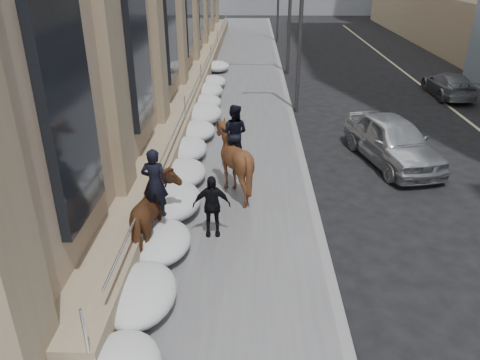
# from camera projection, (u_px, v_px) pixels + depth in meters

# --- Properties ---
(ground) EXTENTS (140.00, 140.00, 0.00)m
(ground) POSITION_uv_depth(u_px,v_px,m) (211.00, 313.00, 9.69)
(ground) COLOR black
(ground) RESTS_ON ground
(sidewalk) EXTENTS (5.00, 80.00, 0.12)m
(sidewalk) POSITION_uv_depth(u_px,v_px,m) (232.00, 140.00, 18.67)
(sidewalk) COLOR #505052
(sidewalk) RESTS_ON ground
(curb) EXTENTS (0.24, 80.00, 0.12)m
(curb) POSITION_uv_depth(u_px,v_px,m) (297.00, 140.00, 18.61)
(curb) COLOR slate
(curb) RESTS_ON ground
(streetlight_mid) EXTENTS (1.71, 0.24, 8.00)m
(streetlight_mid) POSITION_uv_depth(u_px,v_px,m) (298.00, 10.00, 20.26)
(streetlight_mid) COLOR #2D2D30
(streetlight_mid) RESTS_ON ground
(traffic_signal) EXTENTS (4.10, 0.22, 6.00)m
(traffic_signal) POSITION_uv_depth(u_px,v_px,m) (274.00, 6.00, 27.74)
(traffic_signal) COLOR #2D2D30
(traffic_signal) RESTS_ON ground
(snow_bank) EXTENTS (1.70, 18.10, 0.76)m
(snow_bank) POSITION_uv_depth(u_px,v_px,m) (190.00, 147.00, 16.82)
(snow_bank) COLOR silver
(snow_bank) RESTS_ON sidewalk
(mounted_horse_left) EXTENTS (1.09, 2.20, 2.58)m
(mounted_horse_left) POSITION_uv_depth(u_px,v_px,m) (155.00, 212.00, 11.25)
(mounted_horse_left) COLOR #4C2A16
(mounted_horse_left) RESTS_ON sidewalk
(mounted_horse_right) EXTENTS (2.16, 2.30, 2.71)m
(mounted_horse_right) POSITION_uv_depth(u_px,v_px,m) (233.00, 157.00, 13.95)
(mounted_horse_right) COLOR #442513
(mounted_horse_right) RESTS_ON sidewalk
(pedestrian) EXTENTS (1.01, 0.49, 1.66)m
(pedestrian) POSITION_uv_depth(u_px,v_px,m) (212.00, 206.00, 11.88)
(pedestrian) COLOR black
(pedestrian) RESTS_ON sidewalk
(car_silver) EXTENTS (2.99, 5.15, 1.65)m
(car_silver) POSITION_uv_depth(u_px,v_px,m) (393.00, 140.00, 16.44)
(car_silver) COLOR #B6BABE
(car_silver) RESTS_ON ground
(car_grey) EXTENTS (1.80, 4.30, 1.24)m
(car_grey) POSITION_uv_depth(u_px,v_px,m) (449.00, 85.00, 24.41)
(car_grey) COLOR slate
(car_grey) RESTS_ON ground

